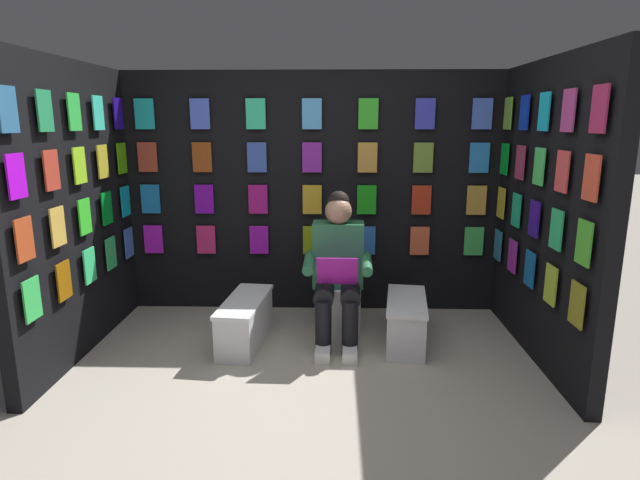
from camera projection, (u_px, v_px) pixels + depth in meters
The scene contains 8 objects.
ground_plane at pixel (300, 418), 3.09m from camera, with size 30.00×30.00×0.00m, color #B2A899.
display_wall_back at pixel (313, 194), 4.73m from camera, with size 3.44×0.14×2.15m.
display_wall_left at pixel (546, 213), 3.72m from camera, with size 0.14×1.88×2.15m.
display_wall_right at pixel (73, 211), 3.81m from camera, with size 0.14×1.88×2.15m.
toilet at pixel (338, 293), 4.34m from camera, with size 0.41×0.56×0.77m.
person_reading at pixel (338, 268), 4.06m from camera, with size 0.53×0.69×1.19m.
comic_longbox_near at pixel (406, 321), 4.10m from camera, with size 0.39×0.78×0.37m.
comic_longbox_far at pixel (245, 321), 4.10m from camera, with size 0.36×0.83×0.37m.
Camera 1 is at (-0.20, 2.77, 1.71)m, focal length 29.27 mm.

